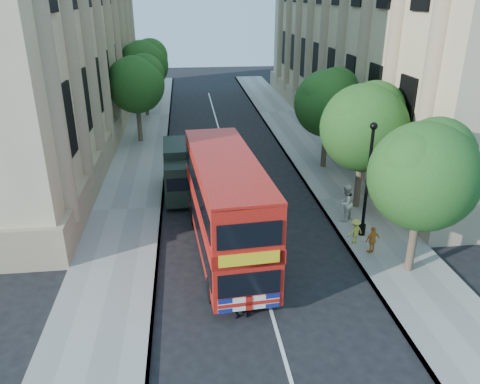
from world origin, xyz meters
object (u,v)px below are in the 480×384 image
object	(u,v)px
box_van	(183,172)
lamp_post	(367,185)
woman_pedestrian	(345,203)
police_constable	(241,294)
double_decker_bus	(226,204)

from	to	relation	value
box_van	lamp_post	bearing A→B (deg)	-37.55
lamp_post	woman_pedestrian	xyz separation A→B (m)	(-0.34, 1.47, -1.49)
woman_pedestrian	police_constable	bearing A→B (deg)	8.06
woman_pedestrian	double_decker_bus	bearing A→B (deg)	-19.24
lamp_post	double_decker_bus	xyz separation A→B (m)	(-6.17, -0.78, -0.22)
lamp_post	woman_pedestrian	bearing A→B (deg)	103.03
double_decker_bus	police_constable	bearing A→B (deg)	-93.11
double_decker_bus	woman_pedestrian	distance (m)	6.37
woman_pedestrian	lamp_post	bearing A→B (deg)	62.63
lamp_post	police_constable	size ratio (longest dim) A/B	2.79
box_van	woman_pedestrian	distance (m)	8.66
box_van	woman_pedestrian	world-z (taller)	box_van
lamp_post	police_constable	world-z (taller)	lamp_post
box_van	woman_pedestrian	size ratio (longest dim) A/B	2.66
lamp_post	box_van	size ratio (longest dim) A/B	1.07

